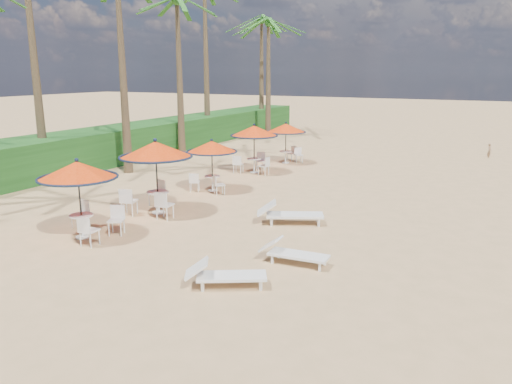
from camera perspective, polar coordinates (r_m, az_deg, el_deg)
ground at (r=12.58m, az=-2.40°, el=-8.80°), size 160.00×160.00×0.00m
scrub_hedge at (r=28.84m, az=-15.13°, el=5.44°), size 3.00×40.00×1.80m
station_0 at (r=15.29m, az=-19.43°, el=1.34°), size 2.29×2.29×2.39m
station_1 at (r=17.28m, az=-11.50°, el=3.75°), size 2.50×2.50×2.61m
station_2 at (r=20.24m, az=-5.14°, el=4.64°), size 2.06×2.06×2.15m
station_3 at (r=23.91m, az=-0.22°, el=6.32°), size 2.28×2.28×2.38m
station_4 at (r=26.57m, az=3.56°, el=6.90°), size 2.11×2.11×2.20m
lounger_near at (r=11.51m, az=-3.78°, el=-9.36°), size 1.89×1.42×0.66m
lounger_mid at (r=12.86m, az=4.10°, el=-6.89°), size 1.82×0.66×0.64m
lounger_far at (r=16.06m, az=3.67°, el=-2.45°), size 2.20×1.51×0.76m
palm_4 at (r=29.81m, az=-9.00°, el=19.85°), size 5.00×5.00×8.86m
palm_6 at (r=37.41m, az=1.44°, el=18.04°), size 5.00×5.00×8.39m
palm_7 at (r=40.95m, az=0.65°, el=18.32°), size 5.00×5.00×8.88m
person at (r=31.12m, az=25.13°, el=4.34°), size 0.24×0.34×0.88m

